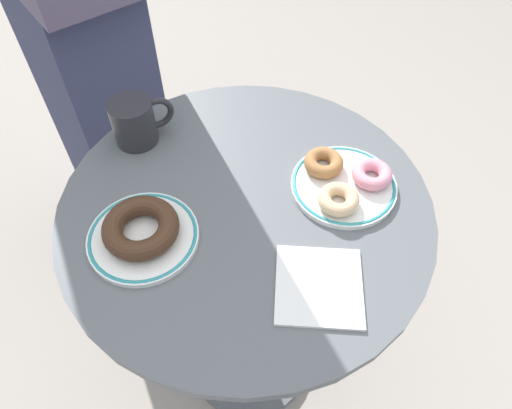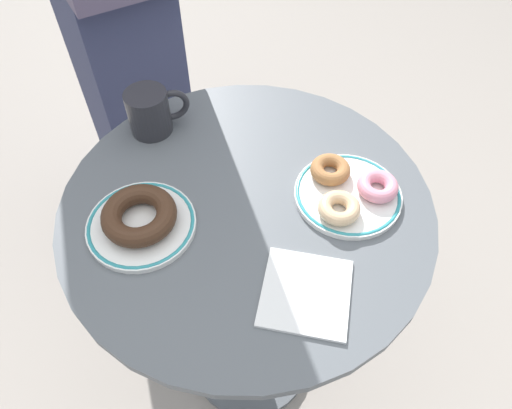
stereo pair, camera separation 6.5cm
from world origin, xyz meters
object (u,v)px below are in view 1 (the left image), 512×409
(donut_cinnamon, at_px, (324,163))
(coffee_mug, at_px, (136,122))
(donut_glazed, at_px, (338,199))
(paper_napkin, at_px, (319,286))
(donut_pink_frosted, at_px, (373,176))
(cafe_table, at_px, (247,272))
(plate_left, at_px, (143,237))
(donut_chocolate, at_px, (141,228))
(plate_right, at_px, (343,185))

(donut_cinnamon, xyz_separation_m, coffee_mug, (-0.31, 0.15, 0.02))
(donut_glazed, bearing_deg, paper_napkin, -117.82)
(donut_pink_frosted, height_order, paper_napkin, donut_pink_frosted)
(paper_napkin, relative_size, coffee_mug, 1.13)
(donut_cinnamon, bearing_deg, cafe_table, -163.67)
(coffee_mug, bearing_deg, plate_left, -91.93)
(cafe_table, xyz_separation_m, paper_napkin, (0.08, -0.18, 0.23))
(plate_left, bearing_deg, donut_glazed, -0.70)
(donut_glazed, distance_m, coffee_mug, 0.39)
(donut_chocolate, bearing_deg, plate_left, -95.99)
(donut_cinnamon, xyz_separation_m, paper_napkin, (-0.07, -0.22, -0.02))
(cafe_table, bearing_deg, plate_right, 0.41)
(donut_chocolate, relative_size, paper_napkin, 0.91)
(plate_right, relative_size, paper_napkin, 1.38)
(plate_right, bearing_deg, donut_pink_frosted, -7.26)
(donut_pink_frosted, relative_size, donut_glazed, 1.00)
(cafe_table, distance_m, coffee_mug, 0.37)
(cafe_table, distance_m, plate_left, 0.29)
(plate_left, distance_m, plate_right, 0.35)
(donut_cinnamon, distance_m, paper_napkin, 0.23)
(donut_chocolate, bearing_deg, coffee_mug, 88.11)
(cafe_table, relative_size, coffee_mug, 6.20)
(cafe_table, height_order, paper_napkin, paper_napkin)
(cafe_table, relative_size, donut_chocolate, 6.00)
(donut_cinnamon, bearing_deg, plate_right, -59.76)
(cafe_table, bearing_deg, paper_napkin, -66.86)
(donut_chocolate, xyz_separation_m, paper_napkin, (0.25, -0.14, -0.03))
(donut_pink_frosted, xyz_separation_m, paper_napkin, (-0.15, -0.17, -0.02))
(plate_right, bearing_deg, donut_cinnamon, 120.24)
(plate_left, bearing_deg, coffee_mug, 88.07)
(donut_cinnamon, relative_size, paper_napkin, 0.52)
(cafe_table, bearing_deg, plate_left, -167.99)
(donut_pink_frosted, relative_size, paper_napkin, 0.52)
(cafe_table, relative_size, plate_left, 4.08)
(plate_left, bearing_deg, donut_chocolate, 84.01)
(donut_glazed, relative_size, paper_napkin, 0.52)
(donut_chocolate, bearing_deg, cafe_table, 11.20)
(coffee_mug, bearing_deg, donut_cinnamon, -25.97)
(donut_chocolate, distance_m, donut_pink_frosted, 0.40)
(donut_pink_frosted, xyz_separation_m, donut_glazed, (-0.07, -0.04, 0.00))
(cafe_table, relative_size, donut_cinnamon, 10.46)
(plate_left, bearing_deg, plate_right, 6.27)
(plate_left, bearing_deg, cafe_table, 12.01)
(cafe_table, xyz_separation_m, plate_left, (-0.17, -0.04, 0.23))
(cafe_table, height_order, plate_left, plate_left)
(donut_cinnamon, height_order, coffee_mug, coffee_mug)
(paper_napkin, bearing_deg, coffee_mug, 122.82)
(donut_pink_frosted, distance_m, paper_napkin, 0.23)
(cafe_table, relative_size, plate_right, 3.96)
(donut_pink_frosted, height_order, donut_glazed, same)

